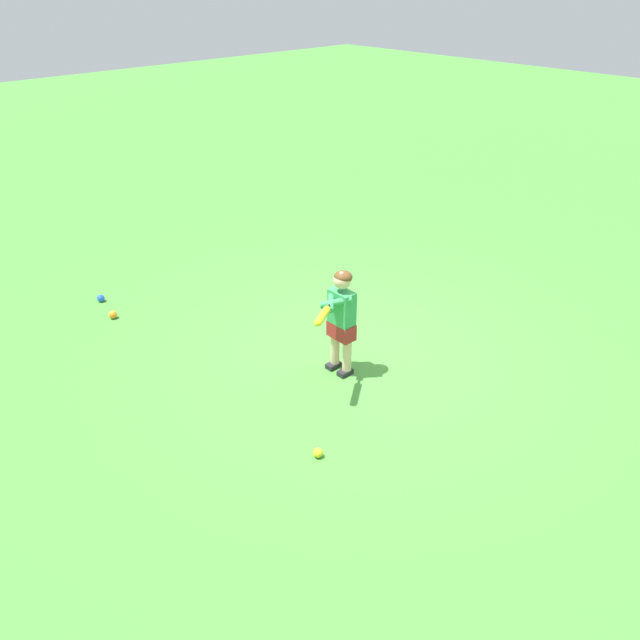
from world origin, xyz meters
name	(u,v)px	position (x,y,z in m)	size (l,w,h in m)	color
ground_plane	(364,354)	(0.00, 0.00, 0.00)	(40.00, 40.00, 0.00)	#479338
child_batter	(340,314)	(-0.42, -0.06, 0.65)	(0.69, 0.46, 1.08)	#232328
play_ball_far_right	(318,453)	(-1.43, -0.82, 0.04)	(0.08, 0.08, 0.08)	yellow
play_ball_far_left	(101,298)	(-1.44, 2.96, 0.04)	(0.09, 0.09, 0.09)	blue
play_ball_center_lawn	(113,315)	(-1.53, 2.48, 0.05)	(0.09, 0.09, 0.09)	orange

